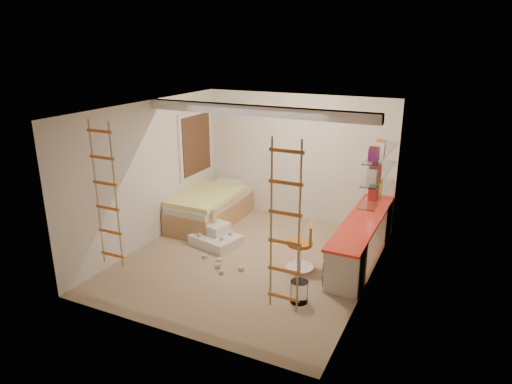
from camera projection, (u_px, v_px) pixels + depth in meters
The scene contains 15 objects.
floor at pixel (248, 261), 7.81m from camera, with size 4.50×4.50×0.00m, color tan.
ceiling_beam at pixel (256, 111), 7.28m from camera, with size 4.00×0.18×0.16m, color white.
window_frame at pixel (195, 144), 9.41m from camera, with size 0.06×1.15×1.35m, color white.
window_blind at pixel (197, 144), 9.40m from camera, with size 0.02×1.00×1.20m, color #4C2D1E.
rope_ladder_left at pixel (106, 196), 6.39m from camera, with size 0.41×0.04×2.13m, color orange, non-canonical shape.
rope_ladder_right at pixel (285, 228), 5.28m from camera, with size 0.41×0.04×2.13m, color #BF7B20, non-canonical shape.
waste_bin at pixel (299, 292), 6.53m from camera, with size 0.26×0.26×0.33m, color white.
desk at pixel (362, 238), 7.72m from camera, with size 0.56×2.80×0.75m.
shelves at pixel (379, 173), 7.54m from camera, with size 0.25×1.80×0.71m.
bed at pixel (210, 207), 9.36m from camera, with size 1.02×2.00×0.69m.
task_lamp at pixel (374, 181), 8.33m from camera, with size 0.14×0.36×0.57m.
swivel_chair at pixel (301, 253), 7.43m from camera, with size 0.60×0.60×0.80m.
play_platform at pixel (215, 236), 8.43m from camera, with size 0.96×0.82×0.37m.
toy_blocks at pixel (217, 242), 8.00m from camera, with size 1.19×1.14×0.64m.
books at pixel (380, 165), 7.50m from camera, with size 0.14×0.64×0.92m.
Camera 1 is at (3.15, -6.30, 3.58)m, focal length 32.00 mm.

